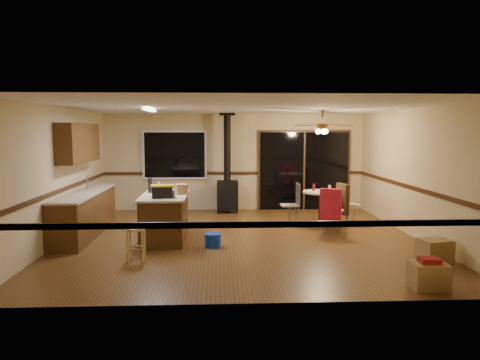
{
  "coord_description": "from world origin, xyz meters",
  "views": [
    {
      "loc": [
        -0.46,
        -9.14,
        2.16
      ],
      "look_at": [
        0.0,
        0.3,
        1.15
      ],
      "focal_mm": 35.0,
      "sensor_mm": 36.0,
      "label": 1
    }
  ],
  "objects": [
    {
      "name": "lower_cabinets",
      "position": [
        -3.2,
        0.5,
        0.43
      ],
      "size": [
        0.6,
        3.0,
        0.86
      ],
      "primitive_type": "cube",
      "color": "#4F2F14",
      "rests_on": "ground"
    },
    {
      "name": "box_on_island",
      "position": [
        -1.18,
        0.12,
        1.0
      ],
      "size": [
        0.28,
        0.34,
        0.19
      ],
      "primitive_type": "cube",
      "rotation": [
        0.0,
        0.0,
        0.27
      ],
      "color": "olive",
      "rests_on": "kitchen_island"
    },
    {
      "name": "sliding_door",
      "position": [
        1.9,
        3.45,
        1.05
      ],
      "size": [
        2.52,
        0.1,
        2.1
      ],
      "primitive_type": "cube",
      "color": "black",
      "rests_on": "ground"
    },
    {
      "name": "wall_front",
      "position": [
        0.0,
        -3.5,
        1.3
      ],
      "size": [
        7.0,
        0.0,
        7.0
      ],
      "primitive_type": "plane",
      "rotation": [
        -1.57,
        0.0,
        0.0
      ],
      "color": "tan",
      "rests_on": "ground"
    },
    {
      "name": "bottle_dark",
      "position": [
        -1.82,
        0.31,
        1.05
      ],
      "size": [
        0.09,
        0.09,
        0.29
      ],
      "primitive_type": "cylinder",
      "rotation": [
        0.0,
        0.0,
        0.11
      ],
      "color": "black",
      "rests_on": "kitchen_island"
    },
    {
      "name": "chair_rail",
      "position": [
        0.0,
        0.0,
        1.0
      ],
      "size": [
        7.0,
        7.0,
        0.08
      ],
      "primitive_type": null,
      "color": "#3D210F",
      "rests_on": "ground"
    },
    {
      "name": "box_small_red",
      "position": [
        2.43,
        -3.05,
        0.39
      ],
      "size": [
        0.27,
        0.23,
        0.07
      ],
      "primitive_type": "cube",
      "rotation": [
        0.0,
        0.0,
        -0.03
      ],
      "color": "maroon",
      "rests_on": "box_corner_a"
    },
    {
      "name": "wood_stove",
      "position": [
        -0.2,
        3.05,
        0.73
      ],
      "size": [
        0.55,
        0.5,
        2.52
      ],
      "color": "black",
      "rests_on": "ground"
    },
    {
      "name": "chair_near",
      "position": [
        1.91,
        0.41,
        0.6
      ],
      "size": [
        0.58,
        0.6,
        0.7
      ],
      "color": "tan",
      "rests_on": "ground"
    },
    {
      "name": "floor",
      "position": [
        0.0,
        0.0,
        0.0
      ],
      "size": [
        7.0,
        7.0,
        0.0
      ],
      "primitive_type": "plane",
      "color": "#563518",
      "rests_on": "ground"
    },
    {
      "name": "toolbox_grey",
      "position": [
        -1.47,
        -0.34,
        0.96
      ],
      "size": [
        0.42,
        0.25,
        0.13
      ],
      "primitive_type": "cube",
      "rotation": [
        0.0,
        0.0,
        0.05
      ],
      "color": "slate",
      "rests_on": "kitchen_island"
    },
    {
      "name": "blue_bucket",
      "position": [
        -0.55,
        -0.63,
        0.13
      ],
      "size": [
        0.37,
        0.37,
        0.25
      ],
      "primitive_type": "cylinder",
      "rotation": [
        0.0,
        0.0,
        -0.27
      ],
      "color": "#0C36A9",
      "rests_on": "floor"
    },
    {
      "name": "fluorescent_strip",
      "position": [
        -1.8,
        0.3,
        2.56
      ],
      "size": [
        0.1,
        1.2,
        0.04
      ],
      "primitive_type": "cube",
      "color": "white",
      "rests_on": "ceiling"
    },
    {
      "name": "bar_stool",
      "position": [
        -1.81,
        -1.49,
        0.28
      ],
      "size": [
        0.35,
        0.35,
        0.55
      ],
      "primitive_type": "cylinder",
      "rotation": [
        0.0,
        0.0,
        -0.16
      ],
      "color": "tan",
      "rests_on": "floor"
    },
    {
      "name": "bottle_white",
      "position": [
        -1.66,
        0.48,
        1.0
      ],
      "size": [
        0.08,
        0.08,
        0.19
      ],
      "primitive_type": "cylinder",
      "rotation": [
        0.0,
        0.0,
        0.35
      ],
      "color": "white",
      "rests_on": "kitchen_island"
    },
    {
      "name": "box_under_window",
      "position": [
        -1.82,
        3.1,
        0.2
      ],
      "size": [
        0.62,
        0.56,
        0.4
      ],
      "primitive_type": "cube",
      "rotation": [
        0.0,
        0.0,
        0.41
      ],
      "color": "olive",
      "rests_on": "floor"
    },
    {
      "name": "ceiling",
      "position": [
        0.0,
        0.0,
        2.6
      ],
      "size": [
        7.0,
        7.0,
        0.0
      ],
      "primitive_type": "plane",
      "rotation": [
        3.14,
        0.0,
        0.0
      ],
      "color": "silver",
      "rests_on": "ground"
    },
    {
      "name": "kitchen_island",
      "position": [
        -1.5,
        0.0,
        0.45
      ],
      "size": [
        0.88,
        1.68,
        0.9
      ],
      "color": "#482B11",
      "rests_on": "ground"
    },
    {
      "name": "ceiling_fan",
      "position": [
        1.89,
        1.27,
        2.21
      ],
      "size": [
        0.24,
        0.24,
        0.55
      ],
      "color": "brown",
      "rests_on": "ceiling"
    },
    {
      "name": "countertop",
      "position": [
        -3.2,
        0.5,
        0.88
      ],
      "size": [
        0.64,
        3.04,
        0.04
      ],
      "primitive_type": "cube",
      "color": "#C2B397",
      "rests_on": "lower_cabinets"
    },
    {
      "name": "dining_table",
      "position": [
        1.89,
        1.27,
        0.53
      ],
      "size": [
        0.83,
        0.83,
        0.78
      ],
      "color": "black",
      "rests_on": "ground"
    },
    {
      "name": "glass_red",
      "position": [
        1.74,
        1.37,
        0.86
      ],
      "size": [
        0.08,
        0.08,
        0.16
      ],
      "primitive_type": "cylinder",
      "rotation": [
        0.0,
        0.0,
        -0.4
      ],
      "color": "#590C14",
      "rests_on": "dining_table"
    },
    {
      "name": "box_corner_a",
      "position": [
        2.43,
        -3.05,
        0.18
      ],
      "size": [
        0.48,
        0.41,
        0.36
      ],
      "primitive_type": "cube",
      "rotation": [
        0.0,
        0.0,
        -0.03
      ],
      "color": "olive",
      "rests_on": "floor"
    },
    {
      "name": "bottle_pink",
      "position": [
        -1.27,
        0.19,
        1.01
      ],
      "size": [
        0.09,
        0.09,
        0.21
      ],
      "primitive_type": "cylinder",
      "rotation": [
        0.0,
        0.0,
        -0.35
      ],
      "color": "#D84C8C",
      "rests_on": "kitchen_island"
    },
    {
      "name": "glass_cream",
      "position": [
        2.07,
        1.22,
        0.85
      ],
      "size": [
        0.08,
        0.08,
        0.14
      ],
      "primitive_type": "cylinder",
      "rotation": [
        0.0,
        0.0,
        0.38
      ],
      "color": "beige",
      "rests_on": "dining_table"
    },
    {
      "name": "wall_back",
      "position": [
        0.0,
        3.5,
        1.3
      ],
      "size": [
        7.0,
        0.0,
        7.0
      ],
      "primitive_type": "plane",
      "rotation": [
        1.57,
        0.0,
        0.0
      ],
      "color": "tan",
      "rests_on": "ground"
    },
    {
      "name": "chair_right",
      "position": [
        2.41,
        1.28,
        0.6
      ],
      "size": [
        0.55,
        0.52,
        0.7
      ],
      "color": "tan",
      "rests_on": "ground"
    },
    {
      "name": "wall_left",
      "position": [
        -3.5,
        0.0,
        1.3
      ],
      "size": [
        0.0,
        7.0,
        7.0
      ],
      "primitive_type": "plane",
      "rotation": [
        1.57,
        0.0,
        1.57
      ],
      "color": "tan",
      "rests_on": "ground"
    },
    {
      "name": "window",
      "position": [
        -1.6,
        3.45,
        1.5
      ],
      "size": [
        1.72,
        0.1,
        1.32
      ],
      "primitive_type": "cube",
      "color": "black",
      "rests_on": "ground"
    },
    {
      "name": "toolbox_yellow_lid",
      "position": [
        -1.49,
        -0.42,
        1.12
      ],
      "size": [
        0.45,
        0.28,
        0.03
      ],
      "primitive_type": "cube",
      "rotation": [
        0.0,
        0.0,
        0.14
      ],
      "color": "gold",
      "rests_on": "toolbox_black"
    },
    {
      "name": "wall_right",
      "position": [
        3.5,
        0.0,
        1.3
      ],
      "size": [
        0.0,
        7.0,
        7.0
      ],
      "primitive_type": "plane",
      "rotation": [
        1.57,
        0.0,
        -1.57
      ],
      "color": "tan",
      "rests_on": "ground"
    },
    {
      "name": "chair_left",
      "position": [
        1.3,
        1.37,
        0.59
      ],
      "size": [
        0.41,
        0.41,
        0.51
      ],
      "color": "tan",
      "rests_on": "ground"
    },
    {
      "name": "box_corner_b",
      "position": [
        3.1,
        -1.8,
        0.19
      ],
      "size": [
        0.54,
        0.49,
        0.38
      ],
      "primitive_type": "cube",
      "rotation": [
        0.0,
        0.0,
        0.2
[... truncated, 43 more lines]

